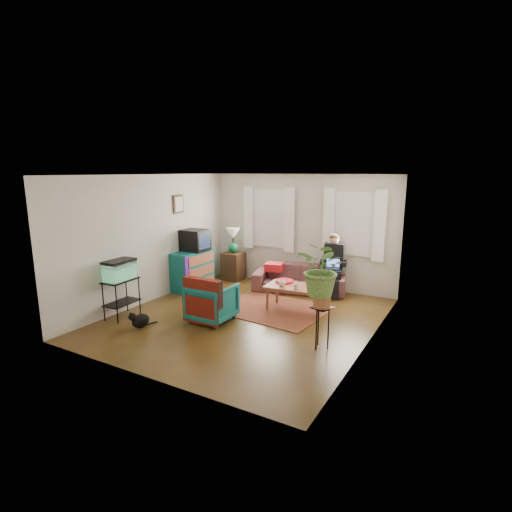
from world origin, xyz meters
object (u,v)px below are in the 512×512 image
Objects in this scene: sofa at (300,274)px; coffee_table at (296,298)px; dresser at (193,270)px; side_table at (233,266)px; armchair at (212,300)px; plant_stand at (321,328)px; aquarium_stand at (122,299)px.

sofa reaches higher than coffee_table.
dresser is at bearing -168.56° from sofa.
sofa is 1.84m from side_table.
armchair is 0.64× the size of coffee_table.
dresser is at bearing 157.72° from plant_stand.
dresser is at bearing -41.83° from armchair.
dresser reaches higher than aquarium_stand.
side_table is 0.94× the size of aquarium_stand.
coffee_table is (1.11, 1.24, -0.13)m from armchair.
armchair reaches higher than side_table.
aquarium_stand is at bearing -147.48° from coffee_table.
sofa is at bearing 119.85° from plant_stand.
sofa is 2.43m from dresser.
armchair is 2.13m from plant_stand.
dresser is (-0.34, -1.18, 0.11)m from side_table.
coffee_table is (2.64, -0.12, -0.20)m from dresser.
dresser is 1.38× the size of aquarium_stand.
sofa is at bearing 52.09° from aquarium_stand.
sofa is 2.52m from armchair.
side_table is 0.69× the size of dresser.
sofa is 3.83m from aquarium_stand.
side_table is at bearing 74.23° from dresser.
coffee_table is at bearing -29.61° from side_table.
plant_stand is (3.65, -1.50, -0.12)m from dresser.
armchair is at bearing 21.65° from aquarium_stand.
dresser is 2.04m from armchair.
dresser is 2.07m from aquarium_stand.
aquarium_stand is at bearing -90.03° from dresser.
dresser is (-2.18, -1.07, 0.05)m from sofa.
dresser reaches higher than sofa.
dresser is at bearing 173.57° from coffee_table.
plant_stand is (2.13, -0.14, -0.05)m from armchair.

